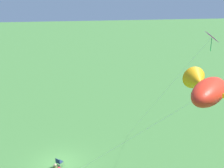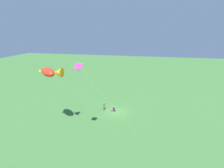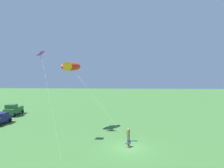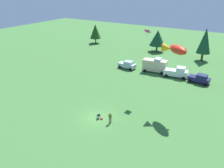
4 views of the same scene
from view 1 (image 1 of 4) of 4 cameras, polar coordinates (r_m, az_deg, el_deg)
name	(u,v)px [view 1 (image 1 of 4)]	position (r m, az deg, el deg)	size (l,w,h in m)	color
ground_plane	(59,164)	(28.24, -9.68, -14.26)	(160.00, 160.00, 0.00)	#3F7335
folding_chair	(59,162)	(27.68, -9.71, -13.83)	(0.68, 0.68, 0.82)	#1B2C49
kite_large_fish	(206,89)	(17.61, 16.81, -0.85)	(8.06, 10.64, 10.47)	red
kite_diamond_rainbow	(208,42)	(23.32, 17.10, 7.35)	(7.67, 5.01, 11.73)	#D82EA2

